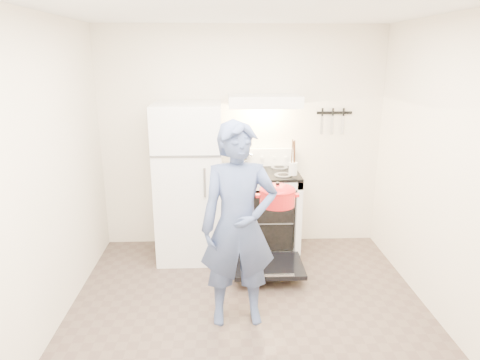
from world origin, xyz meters
The scene contains 15 objects.
floor centered at (0.00, 0.00, 0.00)m, with size 3.60×3.60×0.00m, color brown.
back_wall centered at (0.00, 1.80, 1.25)m, with size 3.20×0.02×2.50m, color silver.
refrigerator centered at (-0.58, 1.45, 0.85)m, with size 0.70×0.70×1.70m, color white.
stove_body centered at (0.23, 1.48, 0.46)m, with size 0.76×0.65×0.92m, color white.
cooktop centered at (0.23, 1.48, 0.94)m, with size 0.76×0.65×0.03m, color black.
backsplash centered at (0.23, 1.76, 1.05)m, with size 0.76×0.07×0.20m, color white.
oven_door centered at (0.23, 0.88, 0.12)m, with size 0.70×0.54×0.04m, color black.
oven_rack centered at (0.23, 1.48, 0.44)m, with size 0.60×0.52×0.01m, color slate.
range_hood centered at (0.23, 1.55, 1.71)m, with size 0.76×0.50×0.12m, color white.
knife_strip centered at (1.05, 1.79, 1.55)m, with size 0.40×0.02×0.03m, color black.
pizza_stone centered at (0.18, 1.43, 0.45)m, with size 0.33×0.33×0.02m, color olive.
tea_kettle centered at (-0.02, 1.70, 1.10)m, with size 0.24×0.20×0.29m, color silver, non-canonical shape.
utensil_jar centered at (0.51, 1.24, 1.05)m, with size 0.09×0.09×0.13m, color silver.
person centered at (-0.10, 0.18, 0.85)m, with size 0.62×0.41×1.70m, color #33466D.
dutch_oven centered at (0.26, 0.58, 0.96)m, with size 0.39×0.32×0.25m, color red, non-canonical shape.
Camera 1 is at (-0.21, -3.01, 2.18)m, focal length 32.00 mm.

